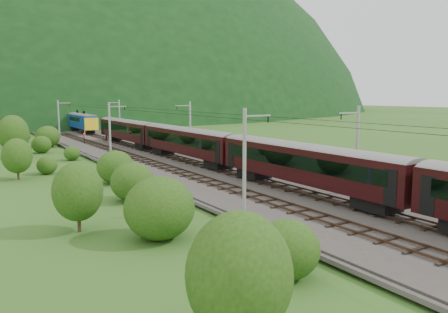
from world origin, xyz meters
TOP-DOWN VIEW (x-y plane):
  - ground at (0.00, 0.00)m, footprint 600.00×600.00m
  - railbed at (0.00, 10.00)m, footprint 14.00×220.00m
  - track_left at (-2.40, 10.00)m, footprint 2.40×220.00m
  - track_right at (2.40, 10.00)m, footprint 2.40×220.00m
  - catenary_left at (-6.12, 32.00)m, footprint 2.54×192.28m
  - catenary_right at (6.12, 32.00)m, footprint 2.54×192.28m
  - overhead_wires at (0.00, 10.00)m, footprint 4.83×198.00m
  - train at (2.40, 2.11)m, footprint 3.06×168.27m
  - hazard_post_near at (-0.32, 67.50)m, footprint 0.17×0.17m
  - hazard_post_far at (0.57, 54.54)m, footprint 0.14×0.14m
  - signal at (-3.60, 55.59)m, footprint 0.21×0.21m
  - vegetation_left at (-14.30, 25.10)m, footprint 13.50×148.43m
  - vegetation_right at (12.30, 13.41)m, footprint 5.86×106.33m

SIDE VIEW (x-z plane):
  - ground at x=0.00m, z-range 0.00..0.00m
  - railbed at x=0.00m, z-range 0.00..0.30m
  - track_left at x=-2.40m, z-range 0.24..0.51m
  - track_right at x=2.40m, z-range 0.24..0.51m
  - hazard_post_far at x=0.57m, z-range 0.30..1.60m
  - hazard_post_near at x=-0.32m, z-range 0.30..1.89m
  - vegetation_right at x=12.30m, z-range -0.16..2.82m
  - signal at x=-3.60m, z-range 0.47..2.39m
  - vegetation_left at x=-14.30m, z-range -0.84..5.55m
  - train at x=2.40m, z-range 0.95..6.28m
  - catenary_left at x=-6.12m, z-range 0.50..8.50m
  - catenary_right at x=6.12m, z-range 0.50..8.50m
  - overhead_wires at x=0.00m, z-range 7.08..7.12m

